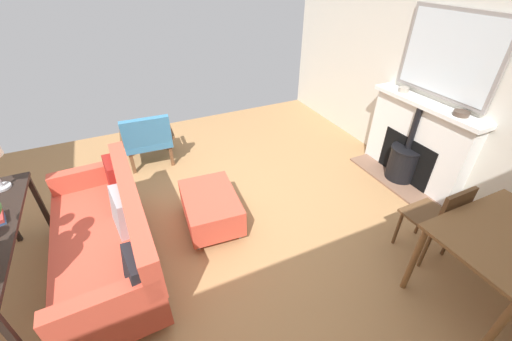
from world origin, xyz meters
name	(u,v)px	position (x,y,z in m)	size (l,w,h in m)	color
ground_plane	(204,227)	(0.00, 0.00, 0.00)	(5.75, 5.44, 0.01)	#A87A4C
wall_left	(435,61)	(-2.88, 0.00, 1.43)	(0.12, 5.44, 2.86)	beige
fireplace	(413,147)	(-2.68, 0.21, 0.46)	(0.51, 1.43, 1.05)	brown
mirror_over_mantel	(450,55)	(-2.79, 0.21, 1.56)	(0.04, 1.15, 0.90)	gray
mantel_bowl_near	(404,89)	(-2.70, -0.16, 1.08)	(0.13, 0.13, 0.06)	#9E9384
mantel_bowl_far	(461,113)	(-2.70, 0.62, 1.07)	(0.16, 0.16, 0.05)	#47382D
sofa	(109,238)	(0.88, 0.14, 0.36)	(0.84, 1.78, 0.82)	#B2B2B7
ottoman	(211,207)	(-0.10, -0.02, 0.24)	(0.60, 0.81, 0.39)	#B2B2B7
armchair_accent	(147,137)	(0.28, -1.52, 0.42)	(0.71, 0.61, 0.76)	brown
dining_table	(506,246)	(-1.85, 1.79, 0.64)	(1.04, 0.77, 0.74)	brown
dining_chair_near_fireplace	(440,217)	(-1.85, 1.27, 0.49)	(0.40, 0.40, 0.83)	brown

